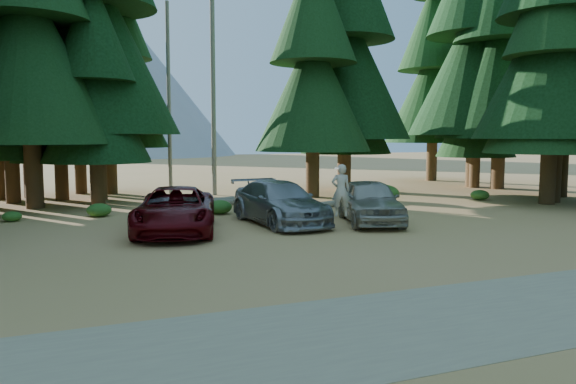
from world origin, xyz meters
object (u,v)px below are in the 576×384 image
object	(u,v)px
red_pickup	(175,210)
silver_minivan_center	(280,203)
frisbee_player	(341,190)
log_left	(199,202)
log_mid	(226,202)
log_right	(348,201)
silver_minivan_right	(370,201)

from	to	relation	value
red_pickup	silver_minivan_center	distance (m)	3.75
frisbee_player	log_left	bearing A→B (deg)	-56.36
log_left	log_mid	distance (m)	1.20
log_right	silver_minivan_center	bearing A→B (deg)	-165.24
silver_minivan_right	log_right	distance (m)	5.34
red_pickup	log_right	size ratio (longest dim) A/B	1.17
silver_minivan_center	log_mid	world-z (taller)	silver_minivan_center
silver_minivan_right	log_mid	bearing A→B (deg)	133.39
red_pickup	silver_minivan_right	size ratio (longest dim) A/B	1.14
silver_minivan_right	log_mid	size ratio (longest dim) A/B	1.38
log_right	red_pickup	bearing A→B (deg)	-176.95
red_pickup	silver_minivan_center	size ratio (longest dim) A/B	1.02
red_pickup	log_mid	world-z (taller)	red_pickup
red_pickup	log_mid	distance (m)	7.34
red_pickup	frisbee_player	xyz separation A→B (m)	(4.93, -1.73, 0.61)
log_mid	silver_minivan_right	bearing A→B (deg)	-44.11
log_left	frisbee_player	bearing A→B (deg)	-86.95
log_mid	log_right	xyz separation A→B (m)	(5.08, -1.94, 0.01)
silver_minivan_right	log_left	size ratio (longest dim) A/B	1.05
log_mid	log_right	size ratio (longest dim) A/B	0.74
log_right	frisbee_player	bearing A→B (deg)	-144.81
silver_minivan_right	log_right	bearing A→B (deg)	88.17
red_pickup	frisbee_player	bearing A→B (deg)	-4.49
frisbee_player	log_mid	distance (m)	8.39
silver_minivan_right	log_mid	world-z (taller)	silver_minivan_right
red_pickup	frisbee_player	distance (m)	5.26
silver_minivan_right	log_right	world-z (taller)	silver_minivan_right
frisbee_player	log_left	xyz separation A→B (m)	(-2.67, 8.32, -1.18)
red_pickup	silver_minivan_right	world-z (taller)	silver_minivan_right
silver_minivan_center	log_right	distance (m)	6.28
frisbee_player	log_right	world-z (taller)	frisbee_player
silver_minivan_center	silver_minivan_right	bearing A→B (deg)	-22.43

